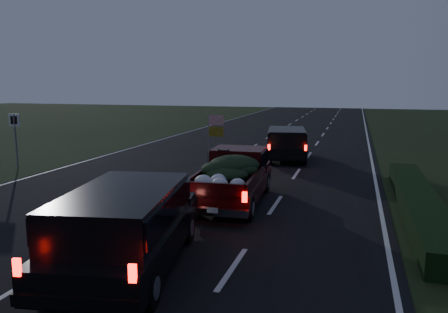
% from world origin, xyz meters
% --- Properties ---
extents(ground, '(120.00, 120.00, 0.00)m').
position_xyz_m(ground, '(0.00, 0.00, 0.00)').
color(ground, black).
rests_on(ground, ground).
extents(road_asphalt, '(14.00, 120.00, 0.02)m').
position_xyz_m(road_asphalt, '(0.00, 0.00, 0.01)').
color(road_asphalt, black).
rests_on(road_asphalt, ground).
extents(hedge_row, '(1.00, 10.00, 0.60)m').
position_xyz_m(hedge_row, '(7.80, 3.00, 0.30)').
color(hedge_row, black).
rests_on(hedge_row, ground).
extents(route_sign, '(0.55, 0.08, 2.50)m').
position_xyz_m(route_sign, '(-8.50, 5.00, 1.66)').
color(route_sign, gray).
rests_on(route_sign, ground).
extents(pickup_truck, '(2.12, 4.87, 2.50)m').
position_xyz_m(pickup_truck, '(2.25, 2.44, 0.94)').
color(pickup_truck, '#360709').
rests_on(pickup_truck, ground).
extents(lead_suv, '(2.53, 4.65, 1.27)m').
position_xyz_m(lead_suv, '(2.63, 10.95, 0.96)').
color(lead_suv, black).
rests_on(lead_suv, ground).
extents(rear_suv, '(2.84, 5.14, 1.40)m').
position_xyz_m(rear_suv, '(1.55, -3.18, 1.06)').
color(rear_suv, black).
rests_on(rear_suv, ground).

